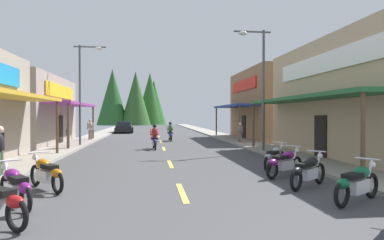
# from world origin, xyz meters

# --- Properties ---
(ground) EXTENTS (10.20, 90.64, 0.10)m
(ground) POSITION_xyz_m (0.00, 30.32, -0.05)
(ground) COLOR #424244
(sidewalk_left) EXTENTS (2.19, 90.64, 0.12)m
(sidewalk_left) POSITION_xyz_m (-6.20, 30.32, 0.06)
(sidewalk_left) COLOR gray
(sidewalk_left) RESTS_ON ground
(sidewalk_right) EXTENTS (2.19, 90.64, 0.12)m
(sidewalk_right) POSITION_xyz_m (6.20, 30.32, 0.06)
(sidewalk_right) COLOR gray
(sidewalk_right) RESTS_ON ground
(centerline_dashes) EXTENTS (0.16, 68.50, 0.01)m
(centerline_dashes) POSITION_xyz_m (0.00, 35.58, 0.01)
(centerline_dashes) COLOR #E0C64C
(centerline_dashes) RESTS_ON ground
(storefront_left_far) EXTENTS (9.04, 10.53, 4.87)m
(storefront_left_far) POSITION_xyz_m (-10.87, 24.22, 2.44)
(storefront_left_far) COLOR gray
(storefront_left_far) RESTS_ON ground
(storefront_right_far) EXTENTS (8.34, 10.32, 6.03)m
(storefront_right_far) POSITION_xyz_m (10.53, 27.73, 3.02)
(storefront_right_far) COLOR olive
(storefront_right_far) RESTS_ON ground
(streetlamp_left) EXTENTS (2.12, 0.30, 6.77)m
(streetlamp_left) POSITION_xyz_m (-5.20, 22.14, 4.36)
(streetlamp_left) COLOR #474C51
(streetlamp_left) RESTS_ON ground
(streetlamp_right) EXTENTS (2.12, 0.30, 6.88)m
(streetlamp_right) POSITION_xyz_m (5.20, 17.19, 4.42)
(streetlamp_right) COLOR #474C51
(streetlamp_right) RESTS_ON ground
(motorcycle_parked_right_1) EXTENTS (1.86, 1.23, 1.04)m
(motorcycle_parked_right_1) POSITION_xyz_m (4.05, 5.98, 0.49)
(motorcycle_parked_right_1) COLOR black
(motorcycle_parked_right_1) RESTS_ON ground
(motorcycle_parked_right_2) EXTENTS (1.72, 1.43, 1.04)m
(motorcycle_parked_right_2) POSITION_xyz_m (3.70, 7.83, 0.49)
(motorcycle_parked_right_2) COLOR black
(motorcycle_parked_right_2) RESTS_ON ground
(motorcycle_parked_right_3) EXTENTS (1.80, 1.33, 1.04)m
(motorcycle_parked_right_3) POSITION_xyz_m (3.69, 9.60, 0.49)
(motorcycle_parked_right_3) COLOR black
(motorcycle_parked_right_3) RESTS_ON ground
(motorcycle_parked_right_4) EXTENTS (1.48, 1.68, 1.04)m
(motorcycle_parked_right_4) POSITION_xyz_m (3.93, 11.15, 0.49)
(motorcycle_parked_right_4) COLOR black
(motorcycle_parked_right_4) RESTS_ON ground
(motorcycle_parked_left_1) EXTENTS (1.34, 1.79, 1.04)m
(motorcycle_parked_left_1) POSITION_xyz_m (-3.91, 6.55, 0.49)
(motorcycle_parked_left_1) COLOR black
(motorcycle_parked_left_1) RESTS_ON ground
(motorcycle_parked_left_2) EXTENTS (1.40, 1.74, 1.04)m
(motorcycle_parked_left_2) POSITION_xyz_m (-3.75, 8.39, 0.49)
(motorcycle_parked_left_2) COLOR black
(motorcycle_parked_left_2) RESTS_ON ground
(rider_cruising_lead) EXTENTS (0.60, 2.14, 1.57)m
(rider_cruising_lead) POSITION_xyz_m (-0.58, 19.82, 0.66)
(rider_cruising_lead) COLOR black
(rider_cruising_lead) RESTS_ON ground
(rider_cruising_trailing) EXTENTS (0.60, 2.14, 1.57)m
(rider_cruising_trailing) POSITION_xyz_m (0.78, 26.52, 0.66)
(rider_cruising_trailing) COLOR black
(rider_cruising_trailing) RESTS_ON ground
(pedestrian_by_shop) EXTENTS (0.30, 0.57, 1.58)m
(pedestrian_by_shop) POSITION_xyz_m (-5.81, 20.06, 0.91)
(pedestrian_by_shop) COLOR #726659
(pedestrian_by_shop) RESTS_ON ground
(pedestrian_browsing) EXTENTS (0.53, 0.38, 1.76)m
(pedestrian_browsing) POSITION_xyz_m (-5.73, 27.54, 1.03)
(pedestrian_browsing) COLOR #726659
(pedestrian_browsing) RESTS_ON ground
(pedestrian_waiting) EXTENTS (0.38, 0.53, 1.57)m
(pedestrian_waiting) POSITION_xyz_m (5.71, 23.12, 0.90)
(pedestrian_waiting) COLOR #726659
(pedestrian_waiting) RESTS_ON ground
(pedestrian_strolling) EXTENTS (0.27, 0.57, 1.75)m
(pedestrian_strolling) POSITION_xyz_m (-5.78, 10.37, 1.02)
(pedestrian_strolling) COLOR #3F593F
(pedestrian_strolling) RESTS_ON ground
(parked_car_curbside) EXTENTS (2.13, 4.34, 1.40)m
(parked_car_curbside) POSITION_xyz_m (-3.90, 40.23, 0.69)
(parked_car_curbside) COLOR black
(parked_car_curbside) RESTS_ON ground
(treeline_backdrop) EXTENTS (15.06, 11.21, 12.04)m
(treeline_backdrop) POSITION_xyz_m (-3.78, 75.87, 5.76)
(treeline_backdrop) COLOR #235D23
(treeline_backdrop) RESTS_ON ground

